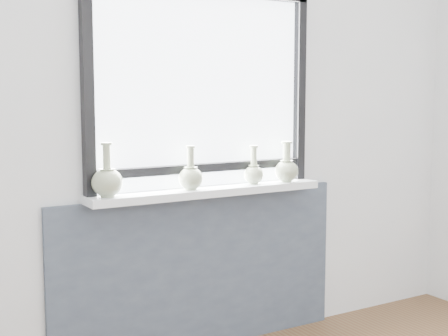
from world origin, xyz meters
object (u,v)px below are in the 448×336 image
vase_d (287,169)px  windowsill (208,191)px  vase_a (107,180)px  vase_b (191,176)px  vase_c (254,172)px

vase_d → windowsill: bearing=176.7°
windowsill → vase_d: vase_d is taller
vase_a → vase_b: size_ratio=1.15×
windowsill → vase_b: vase_b is taller
vase_b → windowsill: bearing=9.1°
vase_a → vase_c: (0.84, 0.01, -0.02)m
vase_c → vase_d: vase_d is taller
vase_c → vase_b: bearing=-177.7°
windowsill → vase_d: bearing=-3.3°
vase_a → vase_c: bearing=0.7°
windowsill → vase_a: (-0.56, -0.01, 0.10)m
vase_a → vase_d: size_ratio=1.14×
windowsill → vase_b: (-0.11, -0.02, 0.09)m
vase_a → vase_c: 0.84m
windowsill → vase_c: size_ratio=6.25×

